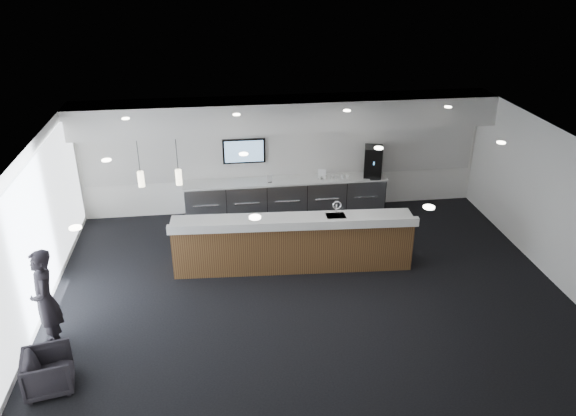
{
  "coord_description": "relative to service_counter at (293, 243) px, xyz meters",
  "views": [
    {
      "loc": [
        -1.64,
        -9.17,
        6.25
      ],
      "look_at": [
        -0.25,
        1.3,
        1.27
      ],
      "focal_mm": 35.0,
      "sensor_mm": 36.0,
      "label": 1
    }
  ],
  "objects": [
    {
      "name": "cup_1",
      "position": [
        1.59,
        2.47,
        0.42
      ],
      "size": [
        0.14,
        0.14,
        0.1
      ],
      "primitive_type": "imported",
      "rotation": [
        0.0,
        0.0,
        0.65
      ],
      "color": "white",
      "rests_on": "back_credenza"
    },
    {
      "name": "cup_4",
      "position": [
        1.17,
        2.47,
        0.42
      ],
      "size": [
        0.14,
        0.14,
        0.1
      ],
      "primitive_type": "imported",
      "rotation": [
        0.0,
        0.0,
        2.58
      ],
      "color": "white",
      "rests_on": "back_credenza"
    },
    {
      "name": "right_wall",
      "position": [
        5.18,
        -1.06,
        0.92
      ],
      "size": [
        0.02,
        8.0,
        3.0
      ],
      "primitive_type": "cube",
      "color": "white",
      "rests_on": "ground"
    },
    {
      "name": "ceiling_can_lights",
      "position": [
        0.18,
        -1.06,
        2.39
      ],
      "size": [
        7.0,
        5.0,
        0.02
      ],
      "primitive_type": null,
      "color": "white",
      "rests_on": "ceiling"
    },
    {
      "name": "soffit_bulkhead",
      "position": [
        0.18,
        2.49,
        2.07
      ],
      "size": [
        10.0,
        0.9,
        0.7
      ],
      "primitive_type": "cube",
      "color": "silver",
      "rests_on": "back_wall"
    },
    {
      "name": "alcove_panel",
      "position": [
        0.18,
        2.91,
        1.02
      ],
      "size": [
        9.8,
        0.06,
        1.4
      ],
      "primitive_type": "cube",
      "color": "silver",
      "rests_on": "back_wall"
    },
    {
      "name": "cup_5",
      "position": [
        1.03,
        2.47,
        0.42
      ],
      "size": [
        0.11,
        0.11,
        0.1
      ],
      "primitive_type": "imported",
      "rotation": [
        0.0,
        0.0,
        3.23
      ],
      "color": "white",
      "rests_on": "back_credenza"
    },
    {
      "name": "pendant_right",
      "position": [
        -2.92,
        -0.26,
        1.67
      ],
      "size": [
        0.12,
        0.12,
        0.3
      ],
      "primitive_type": "cylinder",
      "color": "beige",
      "rests_on": "ceiling"
    },
    {
      "name": "ground",
      "position": [
        0.18,
        -1.06,
        -0.58
      ],
      "size": [
        10.0,
        10.0,
        0.0
      ],
      "primitive_type": "plane",
      "color": "black",
      "rests_on": "ground"
    },
    {
      "name": "info_sign_right",
      "position": [
        1.08,
        2.5,
        0.5
      ],
      "size": [
        0.19,
        0.07,
        0.26
      ],
      "primitive_type": "cube",
      "rotation": [
        0.0,
        0.0,
        -0.28
      ],
      "color": "white",
      "rests_on": "back_credenza"
    },
    {
      "name": "cup_3",
      "position": [
        1.31,
        2.47,
        0.42
      ],
      "size": [
        0.13,
        0.13,
        0.1
      ],
      "primitive_type": "imported",
      "rotation": [
        0.0,
        0.0,
        1.94
      ],
      "color": "white",
      "rests_on": "back_credenza"
    },
    {
      "name": "armchair",
      "position": [
        -4.22,
        -3.11,
        -0.25
      ],
      "size": [
        0.85,
        0.83,
        0.66
      ],
      "primitive_type": "imported",
      "rotation": [
        0.0,
        0.0,
        1.77
      ],
      "color": "black",
      "rests_on": "ground"
    },
    {
      "name": "cup_0",
      "position": [
        1.73,
        2.47,
        0.42
      ],
      "size": [
        0.1,
        0.1,
        0.1
      ],
      "primitive_type": "imported",
      "color": "white",
      "rests_on": "back_credenza"
    },
    {
      "name": "window_blinds_wall",
      "position": [
        -4.78,
        -1.06,
        0.92
      ],
      "size": [
        0.04,
        7.36,
        2.55
      ],
      "primitive_type": "cube",
      "color": "#A6B9C7",
      "rests_on": "left_wall"
    },
    {
      "name": "pendant_left",
      "position": [
        -2.22,
        -0.26,
        1.67
      ],
      "size": [
        0.12,
        0.12,
        0.3
      ],
      "primitive_type": "cylinder",
      "color": "beige",
      "rests_on": "ceiling"
    },
    {
      "name": "service_counter",
      "position": [
        0.0,
        0.0,
        0.0
      ],
      "size": [
        5.07,
        1.12,
        1.49
      ],
      "rotation": [
        0.0,
        0.0,
        -0.06
      ],
      "color": "#472B17",
      "rests_on": "ground"
    },
    {
      "name": "back_credenza",
      "position": [
        0.18,
        2.58,
        -0.1
      ],
      "size": [
        5.06,
        0.66,
        0.95
      ],
      "color": "#919599",
      "rests_on": "ground"
    },
    {
      "name": "ceiling",
      "position": [
        0.18,
        -1.06,
        2.42
      ],
      "size": [
        10.0,
        8.0,
        0.02
      ],
      "primitive_type": "cube",
      "color": "black",
      "rests_on": "back_wall"
    },
    {
      "name": "back_wall",
      "position": [
        0.18,
        2.94,
        0.92
      ],
      "size": [
        10.0,
        0.02,
        3.0
      ],
      "primitive_type": "cube",
      "color": "white",
      "rests_on": "ground"
    },
    {
      "name": "left_wall",
      "position": [
        -4.82,
        -1.06,
        0.92
      ],
      "size": [
        0.02,
        8.0,
        3.0
      ],
      "primitive_type": "cube",
      "color": "white",
      "rests_on": "ground"
    },
    {
      "name": "lounge_guest",
      "position": [
        -4.42,
        -2.05,
        0.34
      ],
      "size": [
        0.63,
        0.78,
        1.84
      ],
      "primitive_type": "imported",
      "rotation": [
        0.0,
        0.0,
        -1.25
      ],
      "color": "black",
      "rests_on": "ground"
    },
    {
      "name": "cup_2",
      "position": [
        1.45,
        2.47,
        0.42
      ],
      "size": [
        0.13,
        0.13,
        0.1
      ],
      "primitive_type": "imported",
      "rotation": [
        0.0,
        0.0,
        1.29
      ],
      "color": "white",
      "rests_on": "back_credenza"
    },
    {
      "name": "wall_tv",
      "position": [
        -0.82,
        2.84,
        1.07
      ],
      "size": [
        1.05,
        0.08,
        0.62
      ],
      "color": "black",
      "rests_on": "back_wall"
    },
    {
      "name": "info_sign_left",
      "position": [
        -0.24,
        2.44,
        0.47
      ],
      "size": [
        0.14,
        0.06,
        0.2
      ],
      "primitive_type": "cube",
      "rotation": [
        0.0,
        0.0,
        0.32
      ],
      "color": "white",
      "rests_on": "back_credenza"
    },
    {
      "name": "coffee_machine",
      "position": [
        2.38,
        2.55,
        0.75
      ],
      "size": [
        0.55,
        0.62,
        0.76
      ],
      "rotation": [
        0.0,
        0.0,
        -0.26
      ],
      "color": "black",
      "rests_on": "back_credenza"
    }
  ]
}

